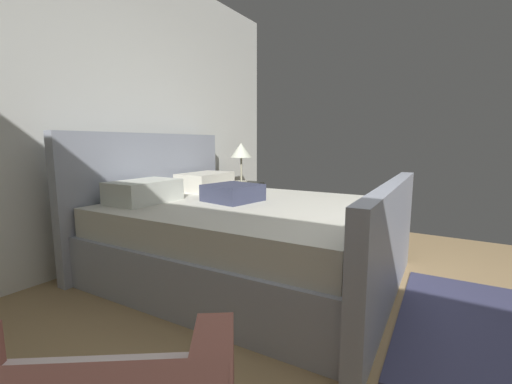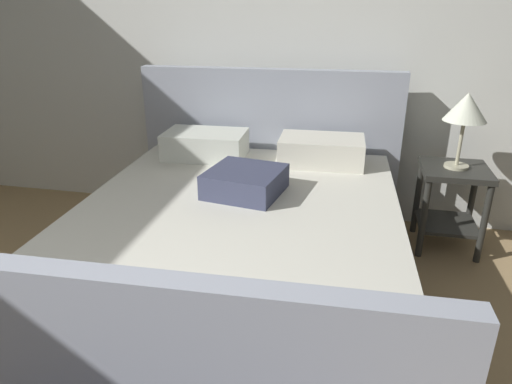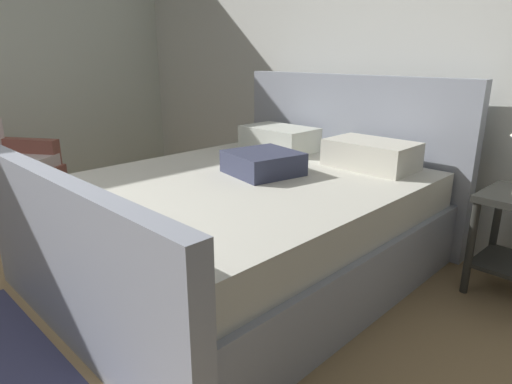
{
  "view_description": "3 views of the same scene",
  "coord_description": "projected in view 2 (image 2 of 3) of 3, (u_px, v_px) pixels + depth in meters",
  "views": [
    {
      "loc": [
        -1.86,
        0.23,
        1.11
      ],
      "look_at": [
        0.78,
        1.86,
        0.65
      ],
      "focal_mm": 23.51,
      "sensor_mm": 36.0,
      "label": 1
    },
    {
      "loc": [
        1.0,
        -0.51,
        1.64
      ],
      "look_at": [
        0.44,
        2.09,
        0.54
      ],
      "focal_mm": 32.26,
      "sensor_mm": 36.0,
      "label": 2
    },
    {
      "loc": [
        2.35,
        -0.01,
        1.34
      ],
      "look_at": [
        0.37,
        1.86,
        0.49
      ],
      "focal_mm": 30.88,
      "sensor_mm": 36.0,
      "label": 3
    }
  ],
  "objects": [
    {
      "name": "bed",
      "position": [
        241.0,
        243.0,
        2.66
      ],
      "size": [
        2.0,
        2.36,
        1.2
      ],
      "color": "#A1A7B7",
      "rests_on": "ground"
    },
    {
      "name": "wall_back",
      "position": [
        227.0,
        31.0,
        3.51
      ],
      "size": [
        5.34,
        0.12,
        2.87
      ],
      "primitive_type": "cube",
      "color": "silver",
      "rests_on": "ground"
    },
    {
      "name": "nightstand_right",
      "position": [
        451.0,
        194.0,
        3.19
      ],
      "size": [
        0.44,
        0.44,
        0.6
      ],
      "color": "#2B2B27",
      "rests_on": "ground"
    },
    {
      "name": "table_lamp_right",
      "position": [
        466.0,
        109.0,
        2.97
      ],
      "size": [
        0.27,
        0.27,
        0.51
      ],
      "color": "#B7B293",
      "rests_on": "nightstand_right"
    }
  ]
}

